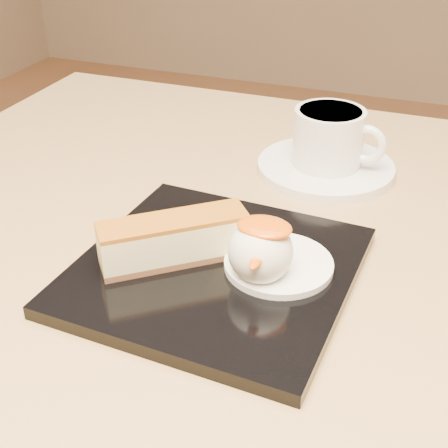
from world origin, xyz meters
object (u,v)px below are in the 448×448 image
at_px(ice_cream_scoop, 260,251).
at_px(table, 220,380).
at_px(dessert_plate, 216,270).
at_px(cheesecake, 174,239).
at_px(coffee_cup, 330,137).
at_px(saucer, 326,167).

bearing_deg(ice_cream_scoop, table, 142.76).
xyz_separation_m(table, dessert_plate, (0.01, -0.03, 0.16)).
xyz_separation_m(table, cheesecake, (-0.03, -0.04, 0.19)).
relative_size(table, ice_cream_scoop, 15.42).
distance_m(dessert_plate, coffee_cup, 0.23).
bearing_deg(dessert_plate, table, 106.17).
xyz_separation_m(ice_cream_scoop, saucer, (0.00, 0.23, -0.03)).
bearing_deg(saucer, ice_cream_scoop, -90.58).
distance_m(table, cheesecake, 0.19).
bearing_deg(table, coffee_cup, 74.48).
distance_m(table, dessert_plate, 0.16).
distance_m(dessert_plate, cheesecake, 0.04).
distance_m(table, ice_cream_scoop, 0.20).
height_order(dessert_plate, cheesecake, cheesecake).
height_order(cheesecake, ice_cream_scoop, ice_cream_scoop).
distance_m(cheesecake, coffee_cup, 0.24).
relative_size(ice_cream_scoop, coffee_cup, 0.51).
distance_m(ice_cream_scoop, saucer, 0.23).
height_order(table, dessert_plate, dessert_plate).
relative_size(dessert_plate, saucer, 1.47).
bearing_deg(coffee_cup, saucer, -180.00).
bearing_deg(saucer, dessert_plate, -100.60).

